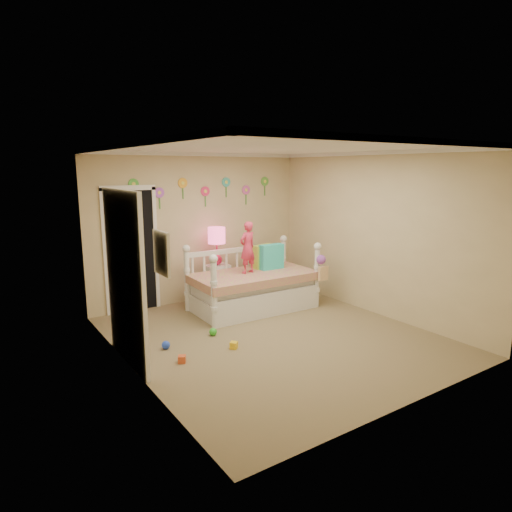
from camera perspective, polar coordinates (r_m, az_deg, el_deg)
floor at (r=6.38m, az=2.29°, el=-10.27°), size 4.00×4.50×0.01m
ceiling at (r=5.95m, az=2.49°, el=13.75°), size 4.00×4.50×0.01m
back_wall at (r=7.94m, az=-7.26°, el=3.61°), size 4.00×0.01×2.60m
left_wall at (r=5.13m, az=-15.98°, el=-0.86°), size 0.01×4.50×2.60m
right_wall at (r=7.37m, az=15.05°, el=2.75°), size 0.01×4.50×2.60m
crown_molding at (r=5.94m, az=2.48°, el=13.46°), size 4.00×4.50×0.06m
daybed at (r=7.43m, az=-0.41°, el=-2.62°), size 2.10×1.17×1.12m
pillow_turquoise at (r=7.65m, az=2.01°, el=-0.09°), size 0.43×0.16×0.43m
pillow_lime at (r=7.76m, az=0.94°, el=-0.03°), size 0.45×0.24×0.40m
child at (r=7.30m, az=-1.10°, el=1.10°), size 0.35×0.26×0.86m
nightstand at (r=7.94m, az=-4.97°, el=-3.47°), size 0.41×0.32×0.66m
table_lamp at (r=7.78m, az=-5.07°, el=2.05°), size 0.30×0.30×0.67m
closet_doorway at (r=7.49m, az=-15.73°, el=0.79°), size 0.90×0.04×2.07m
flower_decals at (r=7.83m, az=-7.93°, el=8.20°), size 3.40×0.02×0.50m
mirror_closet at (r=5.48m, az=-16.42°, el=-2.83°), size 0.07×1.30×2.10m
wall_picture at (r=4.26m, az=-12.02°, el=0.36°), size 0.05×0.34×0.42m
hanging_bag at (r=7.52m, az=8.42°, el=-1.61°), size 0.20×0.16×0.36m
toy_scatter at (r=5.94m, az=-6.81°, el=-11.44°), size 0.86×1.34×0.11m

